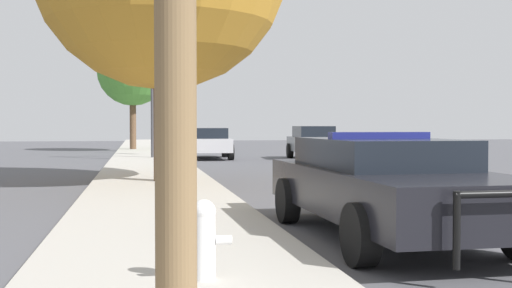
{
  "coord_description": "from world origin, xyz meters",
  "views": [
    {
      "loc": [
        -5.48,
        -7.01,
        1.5
      ],
      "look_at": [
        -1.94,
        12.2,
        0.93
      ],
      "focal_mm": 45.0,
      "sensor_mm": 36.0,
      "label": 1
    }
  ],
  "objects": [
    {
      "name": "fire_hydrant",
      "position": [
        -4.91,
        -1.35,
        0.51
      ],
      "size": [
        0.5,
        0.22,
        0.71
      ],
      "color": "white",
      "rests_on": "sidewalk_left"
    },
    {
      "name": "car_background_oncoming",
      "position": [
        2.11,
        20.14,
        0.77
      ],
      "size": [
        2.18,
        4.59,
        1.46
      ],
      "rotation": [
        0.0,
        0.0,
        3.07
      ],
      "color": "slate",
      "rests_on": "ground_plane"
    },
    {
      "name": "sidewalk_left",
      "position": [
        -5.1,
        0.0,
        0.07
      ],
      "size": [
        3.0,
        110.0,
        0.13
      ],
      "color": "#ADA89E",
      "rests_on": "ground_plane"
    },
    {
      "name": "tree_sidewalk_far",
      "position": [
        -5.76,
        30.41,
        4.61
      ],
      "size": [
        4.03,
        4.03,
        6.52
      ],
      "color": "brown",
      "rests_on": "sidewalk_left"
    },
    {
      "name": "car_background_midblock",
      "position": [
        -2.38,
        21.56,
        0.73
      ],
      "size": [
        2.09,
        4.43,
        1.37
      ],
      "rotation": [
        0.0,
        0.0,
        -0.04
      ],
      "color": "#B7B7BC",
      "rests_on": "ground_plane"
    },
    {
      "name": "police_car",
      "position": [
        -2.25,
        1.06,
        0.73
      ],
      "size": [
        2.21,
        5.22,
        1.41
      ],
      "rotation": [
        0.0,
        0.0,
        3.16
      ],
      "color": "black",
      "rests_on": "ground_plane"
    },
    {
      "name": "traffic_light",
      "position": [
        -3.64,
        20.65,
        3.81
      ],
      "size": [
        3.21,
        0.35,
        5.27
      ],
      "color": "#424247",
      "rests_on": "sidewalk_left"
    }
  ]
}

